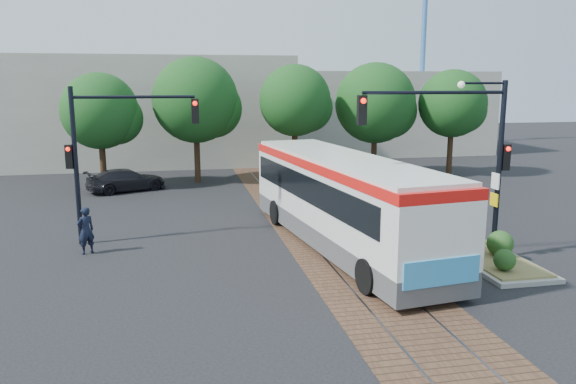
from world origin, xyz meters
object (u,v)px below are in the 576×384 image
Objects in this scene: parked_car at (126,180)px; signal_pole_main at (468,142)px; city_bus at (342,197)px; signal_pole_left at (106,144)px; officer at (86,230)px; traffic_island at (487,251)px.

signal_pole_main is at bearing -164.99° from parked_car.
signal_pole_left is (-8.60, 2.33, 1.93)m from city_bus.
parked_car is (0.47, 12.10, -0.23)m from officer.
signal_pole_left reaches higher than city_bus.
traffic_island is 14.50m from signal_pole_left.
city_bus is at bearing 140.76° from officer.
city_bus is 2.20× the size of signal_pole_left.
parked_car is (-8.87, 13.09, -1.29)m from city_bus.
city_bus is at bearing 145.73° from signal_pole_main.
officer is at bearing 166.31° from city_bus.
traffic_island is 3.95m from signal_pole_main.
signal_pole_main reaches higher than signal_pole_left.
traffic_island is 20.64m from parked_car.
parked_car reaches higher than traffic_island.
parked_car is (-0.27, 10.75, -3.22)m from signal_pole_left.
signal_pole_main reaches higher than officer.
officer is 0.39× the size of parked_car.
traffic_island is 14.37m from officer.
signal_pole_left is (-13.19, 4.89, 3.54)m from traffic_island.
city_bus is 2.20× the size of signal_pole_main.
traffic_island is 0.87× the size of signal_pole_left.
parked_car is at bearing 116.48° from city_bus.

